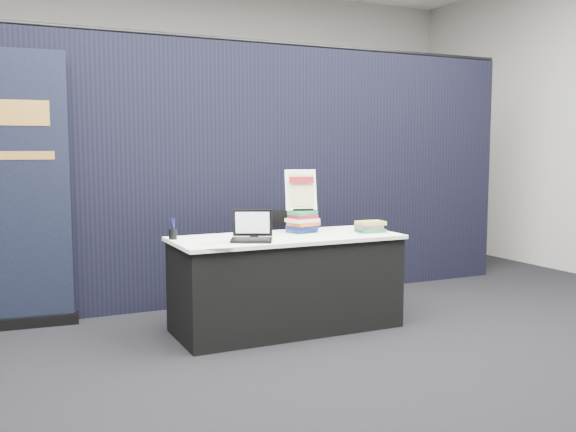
# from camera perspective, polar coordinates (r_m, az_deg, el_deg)

# --- Properties ---
(floor) EXTENTS (8.00, 8.00, 0.00)m
(floor) POSITION_cam_1_polar(r_m,az_deg,el_deg) (4.74, 2.74, -11.62)
(floor) COLOR black
(floor) RESTS_ON ground
(wall_back) EXTENTS (8.00, 0.02, 3.50)m
(wall_back) POSITION_cam_1_polar(r_m,az_deg,el_deg) (8.27, -10.50, 8.08)
(wall_back) COLOR #B1AEA7
(wall_back) RESTS_ON floor
(drape_partition) EXTENTS (6.00, 0.08, 2.40)m
(drape_partition) POSITION_cam_1_polar(r_m,az_deg,el_deg) (5.98, -4.45, 3.73)
(drape_partition) COLOR black
(drape_partition) RESTS_ON floor
(display_table) EXTENTS (1.80, 0.75, 0.75)m
(display_table) POSITION_cam_1_polar(r_m,az_deg,el_deg) (5.12, -0.15, -5.93)
(display_table) COLOR black
(display_table) RESTS_ON floor
(laptop) EXTENTS (0.36, 0.36, 0.23)m
(laptop) POSITION_cam_1_polar(r_m,az_deg,el_deg) (4.79, -3.45, -1.57)
(laptop) COLOR black
(laptop) RESTS_ON display_table
(mouse) EXTENTS (0.09, 0.13, 0.04)m
(mouse) POSITION_cam_1_polar(r_m,az_deg,el_deg) (4.95, -3.05, -1.75)
(mouse) COLOR black
(mouse) RESTS_ON display_table
(brochure_left) EXTENTS (0.30, 0.25, 0.00)m
(brochure_left) POSITION_cam_1_polar(r_m,az_deg,el_deg) (4.66, -6.20, -2.48)
(brochure_left) COLOR silver
(brochure_left) RESTS_ON display_table
(brochure_mid) EXTENTS (0.29, 0.23, 0.00)m
(brochure_mid) POSITION_cam_1_polar(r_m,az_deg,el_deg) (4.53, -6.73, -2.73)
(brochure_mid) COLOR white
(brochure_mid) RESTS_ON display_table
(brochure_right) EXTENTS (0.29, 0.24, 0.00)m
(brochure_right) POSITION_cam_1_polar(r_m,az_deg,el_deg) (4.92, -3.09, -2.01)
(brochure_right) COLOR silver
(brochure_right) RESTS_ON display_table
(pen_cup) EXTENTS (0.07, 0.07, 0.08)m
(pen_cup) POSITION_cam_1_polar(r_m,az_deg,el_deg) (4.94, -10.19, -1.60)
(pen_cup) COLOR black
(pen_cup) RESTS_ON display_table
(book_stack_tall) EXTENTS (0.25, 0.21, 0.18)m
(book_stack_tall) POSITION_cam_1_polar(r_m,az_deg,el_deg) (5.26, 1.29, -0.51)
(book_stack_tall) COLOR navy
(book_stack_tall) RESTS_ON display_table
(book_stack_short) EXTENTS (0.24, 0.19, 0.09)m
(book_stack_short) POSITION_cam_1_polar(r_m,az_deg,el_deg) (5.32, 7.25, -0.94)
(book_stack_short) COLOR #207842
(book_stack_short) RESTS_ON display_table
(info_sign) EXTENTS (0.27, 0.17, 0.35)m
(info_sign) POSITION_cam_1_polar(r_m,az_deg,el_deg) (5.26, 1.15, 2.28)
(info_sign) COLOR black
(info_sign) RESTS_ON book_stack_tall
(pullup_banner) EXTENTS (0.94, 0.18, 2.21)m
(pullup_banner) POSITION_cam_1_polar(r_m,az_deg,el_deg) (5.50, -23.35, 0.78)
(pullup_banner) COLOR black
(pullup_banner) RESTS_ON floor
(stacking_chair) EXTENTS (0.42, 0.43, 0.87)m
(stacking_chair) POSITION_cam_1_polar(r_m,az_deg,el_deg) (5.89, 0.58, -3.29)
(stacking_chair) COLOR black
(stacking_chair) RESTS_ON floor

